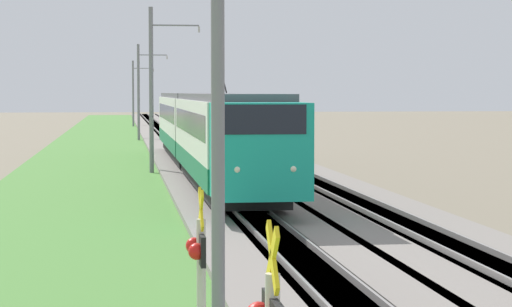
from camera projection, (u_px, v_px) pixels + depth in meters
The scene contains 11 objects.
ballast_main at pixel (192, 161), 57.56m from camera, with size 240.00×4.40×0.30m.
ballast_adjacent at pixel (262, 161), 58.11m from camera, with size 240.00×4.40×0.30m.
track_main at pixel (192, 161), 57.56m from camera, with size 240.00×1.57×0.45m.
track_adjacent at pixel (262, 161), 58.11m from camera, with size 240.00×1.57×0.45m.
grass_verge at pixel (101, 164), 56.86m from camera, with size 240.00×8.69×0.12m.
passenger_train at pixel (206, 128), 48.20m from camera, with size 39.49×2.98×5.18m.
crossing_signal_aux at pixel (200, 288), 11.87m from camera, with size 0.70×0.23×3.02m.
catenary_mast_near at pixel (221, 80), 15.97m from camera, with size 0.22×2.56×8.43m.
catenary_mast_mid at pixel (152, 88), 49.76m from camera, with size 0.22×2.56×8.38m.
catenary_mast_far at pixel (139, 91), 83.56m from camera, with size 0.22×2.56×8.16m.
catenary_mast_distant at pixel (134, 93), 117.36m from camera, with size 0.22×2.56×7.86m.
Camera 1 is at (-7.39, 4.11, 4.15)m, focal length 70.00 mm.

